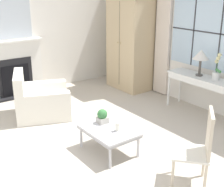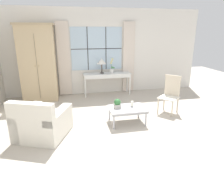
# 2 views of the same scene
# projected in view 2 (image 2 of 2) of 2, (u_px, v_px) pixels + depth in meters

# --- Properties ---
(ground_plane) EXTENTS (14.00, 14.00, 0.00)m
(ground_plane) POSITION_uv_depth(u_px,v_px,m) (118.00, 133.00, 4.27)
(ground_plane) COLOR #BCB2A3
(wall_back_windowed) EXTENTS (7.20, 0.14, 2.80)m
(wall_back_windowed) POSITION_uv_depth(u_px,v_px,m) (97.00, 53.00, 6.67)
(wall_back_windowed) COLOR silver
(wall_back_windowed) RESTS_ON ground_plane
(armoire) EXTENTS (1.10, 0.67, 2.30)m
(armoire) POSITION_uv_depth(u_px,v_px,m) (38.00, 63.00, 6.03)
(armoire) COLOR tan
(armoire) RESTS_ON ground_plane
(console_table) EXTENTS (1.59, 0.43, 0.74)m
(console_table) POSITION_uv_depth(u_px,v_px,m) (107.00, 76.00, 6.68)
(console_table) COLOR white
(console_table) RESTS_ON ground_plane
(table_lamp) EXTENTS (0.30, 0.30, 0.50)m
(table_lamp) POSITION_uv_depth(u_px,v_px,m) (102.00, 62.00, 6.51)
(table_lamp) COLOR #4C4742
(table_lamp) RESTS_ON console_table
(potted_orchid) EXTENTS (0.16, 0.13, 0.49)m
(potted_orchid) POSITION_uv_depth(u_px,v_px,m) (112.00, 68.00, 6.67)
(potted_orchid) COLOR white
(potted_orchid) RESTS_ON console_table
(armchair_upholstered) EXTENTS (1.21, 1.23, 0.86)m
(armchair_upholstered) POSITION_uv_depth(u_px,v_px,m) (43.00, 124.00, 4.09)
(armchair_upholstered) COLOR silver
(armchair_upholstered) RESTS_ON ground_plane
(side_chair_wooden) EXTENTS (0.62, 0.62, 0.99)m
(side_chair_wooden) POSITION_uv_depth(u_px,v_px,m) (170.00, 92.00, 5.24)
(side_chair_wooden) COLOR white
(side_chair_wooden) RESTS_ON ground_plane
(coffee_table) EXTENTS (0.85, 0.60, 0.38)m
(coffee_table) POSITION_uv_depth(u_px,v_px,m) (127.00, 110.00, 4.66)
(coffee_table) COLOR #BCBCC1
(coffee_table) RESTS_ON ground_plane
(potted_plant_small) EXTENTS (0.16, 0.16, 0.22)m
(potted_plant_small) POSITION_uv_depth(u_px,v_px,m) (117.00, 103.00, 4.61)
(potted_plant_small) COLOR #BCB7AD
(potted_plant_small) RESTS_ON coffee_table
(pillar_candle) EXTENTS (0.09, 0.09, 0.15)m
(pillar_candle) POSITION_uv_depth(u_px,v_px,m) (132.00, 104.00, 4.71)
(pillar_candle) COLOR silver
(pillar_candle) RESTS_ON coffee_table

